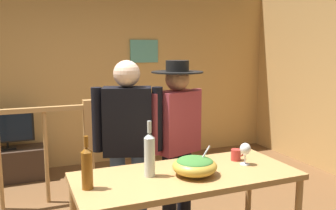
{
  "coord_description": "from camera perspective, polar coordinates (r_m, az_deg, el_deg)",
  "views": [
    {
      "loc": [
        -0.77,
        -2.6,
        1.68
      ],
      "look_at": [
        0.26,
        -0.1,
        1.25
      ],
      "focal_mm": 38.66,
      "sensor_mm": 36.0,
      "label": 1
    }
  ],
  "objects": [
    {
      "name": "framed_picture",
      "position": [
        5.46,
        -3.79,
        8.46
      ],
      "size": [
        0.43,
        0.03,
        0.33
      ],
      "primitive_type": "cube",
      "color": "#56A59D"
    },
    {
      "name": "wine_bottle_amber",
      "position": [
        2.3,
        -12.65,
        -9.54
      ],
      "size": [
        0.07,
        0.07,
        0.34
      ],
      "color": "brown",
      "rests_on": "serving_table"
    },
    {
      "name": "serving_table",
      "position": [
        2.59,
        2.9,
        -12.46
      ],
      "size": [
        1.56,
        0.68,
        0.82
      ],
      "color": "#B2844C",
      "rests_on": "ground_plane"
    },
    {
      "name": "salad_bowl",
      "position": [
        2.51,
        4.23,
        -9.44
      ],
      "size": [
        0.31,
        0.31,
        0.2
      ],
      "color": "gold",
      "rests_on": "serving_table"
    },
    {
      "name": "tv_console",
      "position": [
        5.1,
        -23.78,
        -8.6
      ],
      "size": [
        0.9,
        0.4,
        0.41
      ],
      "primitive_type": "cube",
      "color": "#38281E",
      "rests_on": "ground_plane"
    },
    {
      "name": "flat_screen_tv",
      "position": [
        4.95,
        -24.14,
        -3.36
      ],
      "size": [
        0.65,
        0.12,
        0.48
      ],
      "color": "black",
      "rests_on": "tv_console"
    },
    {
      "name": "wine_glass",
      "position": [
        2.76,
        12.09,
        -6.92
      ],
      "size": [
        0.08,
        0.08,
        0.17
      ],
      "color": "silver",
      "rests_on": "serving_table"
    },
    {
      "name": "back_wall",
      "position": [
        5.3,
        -14.07,
        4.99
      ],
      "size": [
        6.21,
        0.1,
        2.67
      ],
      "primitive_type": "cube",
      "color": "tan",
      "rests_on": "ground_plane"
    },
    {
      "name": "wine_bottle_clear",
      "position": [
        2.46,
        -2.93,
        -7.68
      ],
      "size": [
        0.07,
        0.07,
        0.38
      ],
      "color": "silver",
      "rests_on": "serving_table"
    },
    {
      "name": "mug_red",
      "position": [
        2.87,
        10.69,
        -7.72
      ],
      "size": [
        0.11,
        0.08,
        0.09
      ],
      "color": "#B7332D",
      "rests_on": "serving_table"
    },
    {
      "name": "person_standing_left",
      "position": [
        3.05,
        -6.35,
        -5.25
      ],
      "size": [
        0.56,
        0.34,
        1.58
      ],
      "rotation": [
        0.0,
        0.0,
        2.81
      ],
      "color": "#3D5684",
      "rests_on": "ground_plane"
    },
    {
      "name": "person_standing_right",
      "position": [
        3.2,
        1.44,
        -4.54
      ],
      "size": [
        0.55,
        0.45,
        1.57
      ],
      "rotation": [
        0.0,
        0.0,
        3.47
      ],
      "color": "black",
      "rests_on": "ground_plane"
    }
  ]
}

